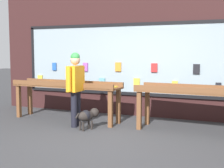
% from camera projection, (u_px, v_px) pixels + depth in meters
% --- Properties ---
extents(ground_plane, '(40.00, 40.00, 0.00)m').
position_uv_depth(ground_plane, '(108.00, 139.00, 5.83)').
color(ground_plane, '#38383A').
extents(shopfront_facade, '(8.40, 0.29, 3.45)m').
position_uv_depth(shopfront_facade, '(146.00, 49.00, 7.85)').
color(shopfront_facade, '#331919').
rests_on(shopfront_facade, ground_plane).
extents(display_table_left, '(2.77, 0.71, 0.94)m').
position_uv_depth(display_table_left, '(66.00, 89.00, 7.43)').
color(display_table_left, brown).
rests_on(display_table_left, ground_plane).
extents(display_table_right, '(2.78, 0.82, 0.95)m').
position_uv_depth(display_table_right, '(204.00, 95.00, 6.22)').
color(display_table_right, brown).
rests_on(display_table_right, ground_plane).
extents(person_browsing, '(0.22, 0.65, 1.62)m').
position_uv_depth(person_browsing, '(76.00, 84.00, 6.77)').
color(person_browsing, black).
rests_on(person_browsing, ground_plane).
extents(small_dog, '(0.39, 0.53, 0.44)m').
position_uv_depth(small_dog, '(88.00, 115.00, 6.55)').
color(small_dog, black).
rests_on(small_dog, ground_plane).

